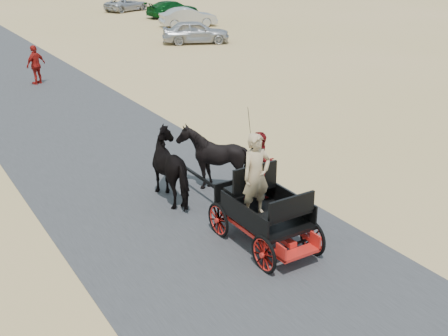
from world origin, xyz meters
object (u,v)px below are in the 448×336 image
carriage (264,229)px  car_d (126,4)px  car_a (196,32)px  car_b (188,17)px  car_c (173,9)px  pedestrian (36,65)px  horse_right (213,159)px  horse_left (175,167)px

carriage → car_d: (13.40, 38.91, 0.20)m
car_a → car_b: 6.82m
car_a → car_c: 12.09m
car_a → pedestrian: bearing=138.8°
horse_right → pedestrian: size_ratio=0.98×
car_c → car_a: bearing=155.0°
horse_right → pedestrian: pedestrian is taller
horse_left → car_b: (14.15, 25.09, -0.18)m
pedestrian → car_c: bearing=-161.1°
horse_right → car_b: size_ratio=0.42×
horse_left → horse_right: size_ratio=1.18×
carriage → horse_right: size_ratio=1.41×
car_c → car_d: (-1.61, 5.69, -0.08)m
car_c → car_b: bearing=160.4°
pedestrian → car_c: size_ratio=0.39×
car_b → car_c: (1.40, 5.13, -0.03)m
horse_right → car_c: 33.50m
carriage → car_c: size_ratio=0.54×
carriage → pedestrian: (-0.28, 16.76, 0.50)m
carriage → horse_right: bearing=79.6°
car_b → horse_left: bearing=161.7°
carriage → horse_left: bearing=100.4°
horse_left → horse_right: bearing=-180.0°
car_b → car_d: bearing=12.2°
horse_left → car_b: bearing=-119.4°
horse_left → car_a: (11.28, 18.91, -0.16)m
car_b → car_c: size_ratio=0.92×
carriage → pedestrian: size_ratio=1.39×
horse_left → car_c: 33.99m
horse_left → horse_right: 1.10m
car_c → car_d: bearing=11.6°
carriage → horse_left: horse_left is taller
car_a → car_c: (4.28, 11.31, -0.05)m
horse_left → car_d: 38.52m
horse_right → car_c: horse_right is taller
car_b → car_d: car_b is taller
pedestrian → car_c: (15.29, 16.46, -0.22)m
pedestrian → car_a: bearing=176.8°
car_a → car_d: car_a is taller
carriage → horse_left: size_ratio=1.20×
car_b → horse_right: bearing=163.7°
carriage → horse_right: (0.55, 3.00, 0.49)m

